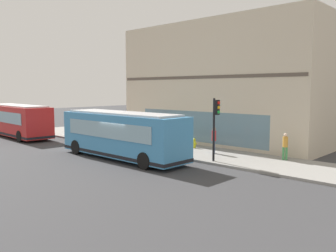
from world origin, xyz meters
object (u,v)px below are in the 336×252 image
Objects in this scene: fire_hydrant at (194,143)px; pedestrian_by_light_pole at (214,138)px; city_bus_nearside at (122,135)px; pedestrian_near_hydrant at (162,131)px; traffic_light_near_corner at (216,118)px; newspaper_vending_box at (177,142)px; pedestrian_near_building_entrance at (122,132)px; pedestrian_walking_along_curb at (285,145)px; city_bus_far_down_street at (17,121)px.

fire_hydrant is 2.61m from pedestrian_by_light_pole.
city_bus_nearside reaches higher than pedestrian_near_hydrant.
traffic_light_near_corner is 4.29× the size of newspaper_vending_box.
city_bus_nearside reaches higher than pedestrian_near_building_entrance.
newspaper_vending_box is (-0.19, 3.21, -0.60)m from pedestrian_by_light_pole.
city_bus_nearside is at bearing 126.48° from pedestrian_walking_along_curb.
city_bus_nearside reaches higher than newspaper_vending_box.
traffic_light_near_corner is 5.53m from fire_hydrant.
pedestrian_by_light_pole is at bearing -108.96° from fire_hydrant.
city_bus_far_down_street is 5.60× the size of pedestrian_by_light_pole.
city_bus_nearside is at bearing -89.69° from city_bus_far_down_street.
traffic_light_near_corner is 5.71m from newspaper_vending_box.
city_bus_far_down_street is at bearing 104.78° from pedestrian_walking_along_curb.
city_bus_far_down_street is at bearing 109.43° from fire_hydrant.
newspaper_vending_box is at bearing -6.60° from city_bus_nearside.
pedestrian_walking_along_curb is at bearing -53.52° from city_bus_nearside.
pedestrian_near_building_entrance is (-2.61, 12.74, -0.06)m from pedestrian_walking_along_curb.
pedestrian_walking_along_curb is (3.32, -2.93, -1.72)m from traffic_light_near_corner.
traffic_light_near_corner is at bearing -126.42° from fire_hydrant.
pedestrian_near_building_entrance is (0.71, 9.80, -1.78)m from traffic_light_near_corner.
city_bus_nearside reaches higher than pedestrian_by_light_pole.
city_bus_far_down_street reaches higher than pedestrian_by_light_pole.
newspaper_vending_box is at bearing -111.97° from pedestrian_near_hydrant.
pedestrian_near_building_entrance is at bearing 111.40° from fire_hydrant.
newspaper_vending_box is (-1.35, 7.80, -0.52)m from pedestrian_walking_along_curb.
city_bus_nearside is 4.96m from newspaper_vending_box.
fire_hydrant is at bearing -13.43° from city_bus_nearside.
pedestrian_near_building_entrance is (3.58, 4.38, -0.49)m from city_bus_nearside.
traffic_light_near_corner is at bearing -112.00° from pedestrian_near_hydrant.
fire_hydrant is 6.22m from pedestrian_near_building_entrance.
city_bus_far_down_street is 17.83m from fire_hydrant.
traffic_light_near_corner reaches higher than pedestrian_by_light_pole.
pedestrian_by_light_pole is 8.28m from pedestrian_near_building_entrance.
city_bus_far_down_street reaches higher than pedestrian_near_hydrant.
newspaper_vending_box is at bearing 93.37° from pedestrian_by_light_pole.
pedestrian_by_light_pole reaches higher than pedestrian_walking_along_curb.
pedestrian_near_hydrant is (0.01, 3.36, 0.65)m from fire_hydrant.
traffic_light_near_corner is (2.86, -5.43, 1.29)m from city_bus_nearside.
pedestrian_by_light_pole is 2.01× the size of newspaper_vending_box.
pedestrian_by_light_pole is at bearing -75.09° from city_bus_far_down_street.
newspaper_vending_box reaches higher than fire_hydrant.
pedestrian_by_light_pole is at bearing -79.95° from pedestrian_near_building_entrance.
newspaper_vending_box is at bearing 99.83° from pedestrian_walking_along_curb.
pedestrian_near_hydrant reaches higher than fire_hydrant.
fire_hydrant is 7.00m from pedestrian_walking_along_curb.
fire_hydrant is at bearing -70.57° from city_bus_far_down_street.
pedestrian_walking_along_curb is at bearing -80.17° from newspaper_vending_box.
pedestrian_walking_along_curb is (6.18, -8.36, -0.43)m from city_bus_nearside.
city_bus_far_down_street is 6.35× the size of pedestrian_near_building_entrance.
traffic_light_near_corner is at bearing -94.16° from pedestrian_near_building_entrance.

